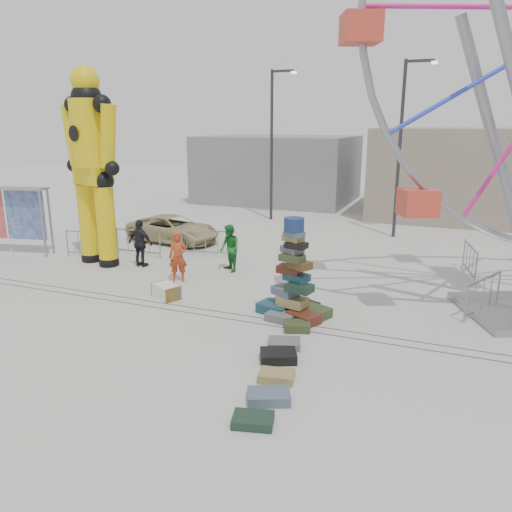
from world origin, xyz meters
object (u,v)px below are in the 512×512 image
at_px(crash_test_dummy, 92,161).
at_px(barricade_wheel_front, 483,295).
at_px(pedestrian_black, 140,243).
at_px(steamer_trunk, 166,291).
at_px(parked_suv, 173,229).
at_px(lamp_post_left, 273,138).
at_px(suitcase_tower, 294,289).
at_px(lamp_post_right, 402,141).
at_px(pedestrian_green, 230,248).
at_px(banner_scaffold, 4,204).
at_px(barricade_dummy_b, 138,242).
at_px(pedestrian_red, 178,257).
at_px(barricade_wheel_back, 470,261).
at_px(barricade_dummy_a, 90,244).
at_px(barricade_dummy_c, 205,243).

xyz_separation_m(crash_test_dummy, barricade_wheel_front, (13.59, -0.25, -3.39)).
bearing_deg(barricade_wheel_front, pedestrian_black, 114.39).
distance_m(steamer_trunk, parked_suv, 7.60).
xyz_separation_m(lamp_post_left, suitcase_tower, (5.53, -13.44, -3.69)).
bearing_deg(crash_test_dummy, lamp_post_right, 56.76).
height_order(crash_test_dummy, steamer_trunk, crash_test_dummy).
height_order(crash_test_dummy, pedestrian_green, crash_test_dummy).
bearing_deg(barricade_wheel_front, lamp_post_right, 47.24).
xyz_separation_m(banner_scaffold, parked_suv, (5.29, 4.33, -1.48)).
height_order(banner_scaffold, steamer_trunk, banner_scaffold).
distance_m(steamer_trunk, barricade_dummy_b, 5.53).
relative_size(pedestrian_red, pedestrian_black, 0.96).
distance_m(crash_test_dummy, barricade_wheel_back, 14.18).
xyz_separation_m(barricade_wheel_back, pedestrian_green, (-8.15, -2.72, 0.32)).
bearing_deg(barricade_dummy_a, suitcase_tower, -30.20).
distance_m(barricade_dummy_a, pedestrian_green, 6.11).
height_order(lamp_post_left, pedestrian_green, lamp_post_left).
relative_size(barricade_dummy_c, pedestrian_red, 1.16).
height_order(steamer_trunk, pedestrian_black, pedestrian_black).
distance_m(lamp_post_left, barricade_dummy_a, 11.88).
bearing_deg(barricade_dummy_a, steamer_trunk, -42.35).
xyz_separation_m(suitcase_tower, barricade_wheel_back, (4.66, 5.99, -0.24)).
distance_m(suitcase_tower, pedestrian_black, 7.35).
height_order(steamer_trunk, barricade_dummy_c, barricade_dummy_c).
height_order(lamp_post_left, pedestrian_black, lamp_post_left).
distance_m(steamer_trunk, barricade_dummy_c, 5.10).
distance_m(crash_test_dummy, barricade_dummy_b, 3.79).
bearing_deg(pedestrian_red, pedestrian_black, 132.01).
bearing_deg(crash_test_dummy, steamer_trunk, -13.87).
bearing_deg(barricade_dummy_b, crash_test_dummy, -117.15).
distance_m(barricade_dummy_b, pedestrian_green, 4.48).
height_order(steamer_trunk, pedestrian_red, pedestrian_red).
relative_size(lamp_post_left, barricade_wheel_front, 4.00).
bearing_deg(lamp_post_left, barricade_dummy_b, -104.02).
distance_m(steamer_trunk, pedestrian_red, 1.84).
height_order(banner_scaffold, barricade_dummy_b, banner_scaffold).
xyz_separation_m(barricade_dummy_a, pedestrian_green, (6.09, 0.28, 0.32)).
bearing_deg(pedestrian_red, crash_test_dummy, 145.50).
bearing_deg(barricade_dummy_a, banner_scaffold, 179.77).
bearing_deg(crash_test_dummy, banner_scaffold, -163.13).
bearing_deg(steamer_trunk, suitcase_tower, 28.98).
bearing_deg(crash_test_dummy, lamp_post_left, 89.18).
distance_m(lamp_post_left, crash_test_dummy, 11.52).
height_order(lamp_post_right, parked_suv, lamp_post_right).
bearing_deg(barricade_dummy_c, barricade_dummy_b, -174.35).
bearing_deg(lamp_post_left, barricade_wheel_back, -36.17).
xyz_separation_m(lamp_post_right, barricade_dummy_b, (-9.38, -7.53, -3.93)).
xyz_separation_m(lamp_post_left, crash_test_dummy, (-3.09, -11.08, -0.54)).
bearing_deg(barricade_dummy_b, pedestrian_black, -54.30).
bearing_deg(barricade_dummy_a, lamp_post_right, 24.53).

